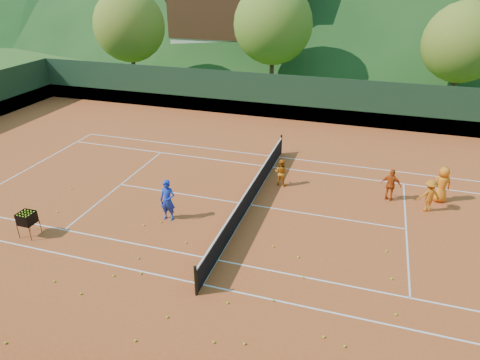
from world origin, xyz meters
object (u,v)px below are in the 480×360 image
(ball_hopper, at_px, (27,219))
(chalet_mid, at_px, (400,14))
(coach, at_px, (168,200))
(student_c, at_px, (442,185))
(student_d, at_px, (429,195))
(chalet_left, at_px, (240,7))
(tennis_net, at_px, (250,195))
(student_b, at_px, (391,185))
(student_a, at_px, (281,172))

(ball_hopper, height_order, chalet_mid, chalet_mid)
(coach, bearing_deg, student_c, 23.15)
(student_c, distance_m, ball_hopper, 17.00)
(student_d, xyz_separation_m, ball_hopper, (-14.61, -6.61, 0.03))
(student_d, relative_size, chalet_left, 0.10)
(coach, height_order, student_c, coach)
(student_c, xyz_separation_m, tennis_net, (-7.81, -2.83, -0.31))
(student_b, height_order, ball_hopper, student_b)
(student_c, relative_size, chalet_left, 0.12)
(coach, relative_size, chalet_left, 0.13)
(chalet_left, xyz_separation_m, chalet_mid, (16.00, 4.00, -0.66))
(ball_hopper, bearing_deg, chalet_left, 94.32)
(student_c, xyz_separation_m, ball_hopper, (-15.18, -7.65, -0.07))
(coach, xyz_separation_m, tennis_net, (2.84, 2.12, -0.37))
(coach, xyz_separation_m, student_b, (8.56, 4.41, -0.13))
(student_d, bearing_deg, ball_hopper, 6.63)
(student_b, relative_size, chalet_left, 0.11)
(coach, distance_m, ball_hopper, 5.28)
(student_d, relative_size, tennis_net, 0.12)
(student_a, xyz_separation_m, student_c, (6.98, 0.55, 0.17))
(student_d, xyz_separation_m, chalet_mid, (-1.24, 32.21, 4.25))
(student_a, xyz_separation_m, student_b, (4.89, 0.00, 0.09))
(student_d, distance_m, chalet_left, 33.42)
(student_d, height_order, ball_hopper, student_d)
(student_b, height_order, chalet_mid, chalet_mid)
(student_d, distance_m, tennis_net, 7.47)
(ball_hopper, bearing_deg, tennis_net, 33.20)
(coach, bearing_deg, ball_hopper, -150.97)
(student_d, relative_size, chalet_mid, 0.11)
(tennis_net, distance_m, ball_hopper, 8.81)
(student_c, bearing_deg, student_d, 45.90)
(coach, distance_m, tennis_net, 3.56)
(student_b, bearing_deg, chalet_left, -49.58)
(coach, relative_size, student_c, 1.07)
(student_d, height_order, chalet_mid, chalet_mid)
(student_c, distance_m, student_d, 1.19)
(student_c, height_order, chalet_mid, chalet_mid)
(student_a, relative_size, student_c, 0.79)
(coach, distance_m, student_c, 11.74)
(ball_hopper, distance_m, chalet_left, 35.26)
(student_a, distance_m, student_b, 4.89)
(student_c, xyz_separation_m, chalet_left, (-17.81, 27.17, 4.81))
(student_c, distance_m, chalet_mid, 31.50)
(tennis_net, relative_size, ball_hopper, 12.07)
(student_c, xyz_separation_m, student_d, (-0.57, -1.04, -0.10))
(ball_hopper, xyz_separation_m, chalet_left, (-2.63, 34.82, 4.88))
(coach, relative_size, chalet_mid, 0.14)
(coach, relative_size, student_a, 1.35)
(tennis_net, bearing_deg, chalet_left, 108.43)
(student_d, height_order, chalet_left, chalet_left)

